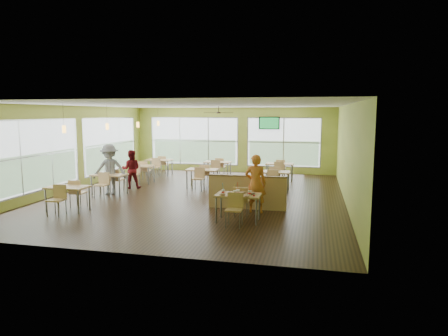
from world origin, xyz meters
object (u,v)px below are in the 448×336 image
(main_table, at_px, (238,198))
(half_wall_divider, at_px, (247,192))
(man_plaid, at_px, (255,184))
(food_basket, at_px, (251,193))

(main_table, distance_m, half_wall_divider, 1.45)
(man_plaid, bearing_deg, main_table, 71.58)
(man_plaid, distance_m, food_basket, 1.01)
(main_table, distance_m, man_plaid, 1.13)
(main_table, xyz_separation_m, man_plaid, (0.31, 1.06, 0.24))
(half_wall_divider, bearing_deg, main_table, -90.00)
(main_table, bearing_deg, half_wall_divider, 90.00)
(main_table, bearing_deg, food_basket, 9.40)
(man_plaid, relative_size, food_basket, 7.67)
(food_basket, bearing_deg, man_plaid, 91.82)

